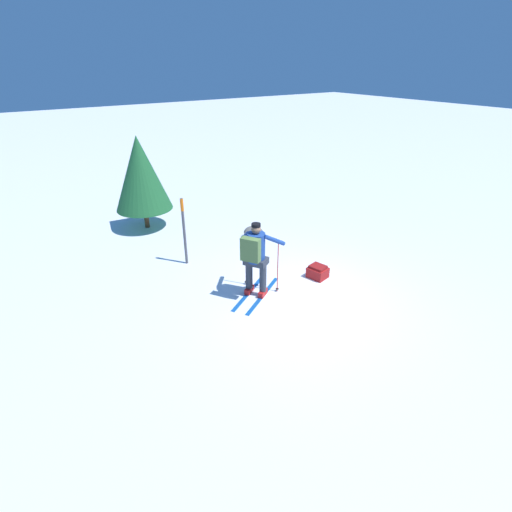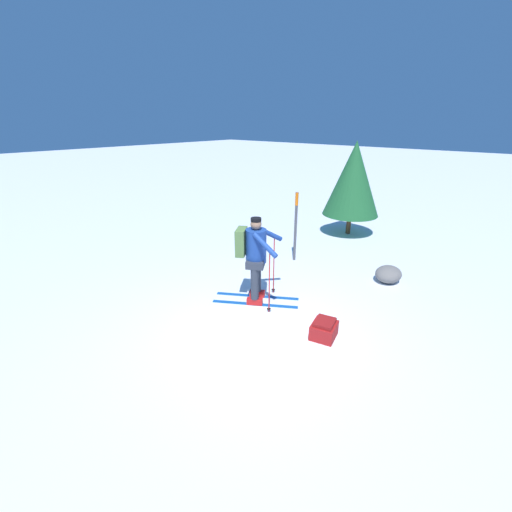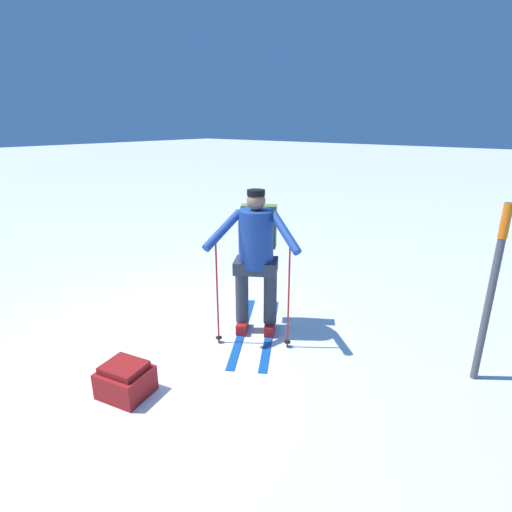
% 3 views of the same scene
% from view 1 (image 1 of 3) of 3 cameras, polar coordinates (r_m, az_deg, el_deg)
% --- Properties ---
extents(ground_plane, '(80.00, 80.00, 0.00)m').
position_cam_1_polar(ground_plane, '(8.75, 6.44, -6.06)').
color(ground_plane, white).
extents(skier, '(1.26, 1.62, 1.67)m').
position_cam_1_polar(skier, '(8.34, -0.09, 0.21)').
color(skier, '#144C9E').
rests_on(skier, ground_plane).
extents(dropped_backpack, '(0.50, 0.46, 0.31)m').
position_cam_1_polar(dropped_backpack, '(9.54, 8.80, -2.25)').
color(dropped_backpack, maroon).
rests_on(dropped_backpack, ground_plane).
extents(trail_marker, '(0.08, 0.08, 1.71)m').
position_cam_1_polar(trail_marker, '(9.87, -10.27, 4.11)').
color(trail_marker, '#4C4C51').
rests_on(trail_marker, ground_plane).
extents(rock_boulder, '(0.63, 0.54, 0.35)m').
position_cam_1_polar(rock_boulder, '(11.44, -0.32, 3.33)').
color(rock_boulder, slate).
rests_on(rock_boulder, ground_plane).
extents(pine_tree, '(1.65, 1.65, 2.75)m').
position_cam_1_polar(pine_tree, '(12.22, -16.16, 11.28)').
color(pine_tree, '#4C331E').
rests_on(pine_tree, ground_plane).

